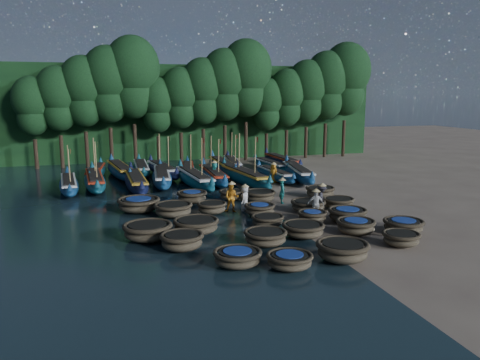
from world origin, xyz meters
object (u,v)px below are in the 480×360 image
object	(u,v)px
fisherman_4	(316,203)
coracle_1	(237,257)
long_boat_9	(96,172)
coracle_20	(139,204)
coracle_9	(403,225)
long_boat_4	(194,179)
fisherman_0	(245,197)
long_boat_14	(223,166)
long_boat_15	(232,164)
long_boat_3	(162,177)
long_boat_16	(270,165)
coracle_13	(312,216)
coracle_22	(231,194)
long_boat_11	(141,168)
long_boat_17	(282,162)
coracle_15	(173,209)
fisherman_5	(214,172)
coracle_19	(339,203)
coracle_21	(192,196)
long_boat_6	(245,177)
long_boat_2	(136,182)
coracle_24	(320,191)
coracle_8	(356,226)
coracle_5	(182,241)
coracle_6	(265,237)
coracle_11	(196,225)
long_boat_0	(69,185)
coracle_4	(401,238)
coracle_16	(212,207)
coracle_17	(260,209)
long_boat_10	(120,170)
coracle_10	(148,231)
fisherman_6	(274,172)
coracle_7	(303,229)
coracle_12	(268,220)
coracle_23	(260,196)
long_boat_5	(213,175)
fisherman_2	(232,197)
long_boat_8	(298,173)
long_boat_1	(95,181)
coracle_18	(308,205)
coracle_3	(342,250)

from	to	relation	value
fisherman_4	coracle_1	bearing A→B (deg)	-126.00
long_boat_9	coracle_20	bearing A→B (deg)	-71.95
coracle_9	long_boat_4	world-z (taller)	long_boat_4
fisherman_0	long_boat_14	bearing A→B (deg)	-153.78
long_boat_15	long_boat_3	bearing A→B (deg)	-134.45
coracle_1	long_boat_16	world-z (taller)	long_boat_16
coracle_13	coracle_22	distance (m)	7.27
coracle_22	long_boat_11	bearing A→B (deg)	113.28
long_boat_11	long_boat_16	xyz separation A→B (m)	(11.66, -1.19, -0.04)
coracle_1	long_boat_17	world-z (taller)	long_boat_17
coracle_15	fisherman_5	distance (m)	10.67
coracle_19	fisherman_5	xyz separation A→B (m)	(-5.51, 10.52, 0.48)
coracle_21	fisherman_4	bearing A→B (deg)	-41.50
coracle_13	long_boat_6	distance (m)	11.63
long_boat_2	coracle_24	bearing A→B (deg)	-29.59
coracle_8	coracle_13	world-z (taller)	coracle_8
coracle_5	coracle_6	distance (m)	3.94
coracle_24	long_boat_4	world-z (taller)	long_boat_4
coracle_11	long_boat_0	xyz separation A→B (m)	(-7.02, 12.74, 0.08)
long_boat_14	coracle_4	bearing A→B (deg)	-82.10
coracle_11	coracle_21	distance (m)	6.71
coracle_13	coracle_16	bearing A→B (deg)	144.84
coracle_17	long_boat_10	distance (m)	17.18
coracle_13	coracle_20	xyz separation A→B (m)	(-9.09, 5.14, 0.10)
coracle_10	coracle_24	size ratio (longest dim) A/B	1.23
long_boat_17	fisherman_6	bearing A→B (deg)	-118.08
coracle_7	coracle_24	world-z (taller)	coracle_24
coracle_1	coracle_5	xyz separation A→B (m)	(-1.91, 2.64, 0.06)
coracle_9	coracle_21	size ratio (longest dim) A/B	1.02
long_boat_9	coracle_9	bearing A→B (deg)	-47.11
coracle_12	long_boat_3	xyz separation A→B (m)	(-4.10, 13.42, 0.22)
long_boat_4	fisherman_6	distance (m)	6.37
coracle_9	coracle_8	bearing A→B (deg)	168.84
coracle_1	long_boat_0	size ratio (longest dim) A/B	0.29
coracle_5	coracle_17	xyz separation A→B (m)	(5.33, 4.76, -0.04)
coracle_16	long_boat_2	world-z (taller)	long_boat_2
coracle_23	long_boat_4	distance (m)	7.09
long_boat_5	long_boat_14	size ratio (longest dim) A/B	0.96
long_boat_0	long_boat_16	xyz separation A→B (m)	(17.29, 4.76, -0.02)
coracle_6	coracle_23	bearing A→B (deg)	73.42
coracle_1	fisherman_2	distance (m)	9.00
long_boat_17	coracle_4	bearing A→B (deg)	-99.57
long_boat_2	long_boat_8	size ratio (longest dim) A/B	0.99
long_boat_1	long_boat_16	bearing A→B (deg)	10.85
coracle_5	coracle_7	size ratio (longest dim) A/B	0.83
coracle_17	coracle_22	world-z (taller)	coracle_17
coracle_8	coracle_10	distance (m)	10.50
coracle_21	fisherman_5	bearing A→B (deg)	65.39
coracle_4	coracle_18	distance (m)	7.24
coracle_3	fisherman_5	world-z (taller)	fisherman_5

